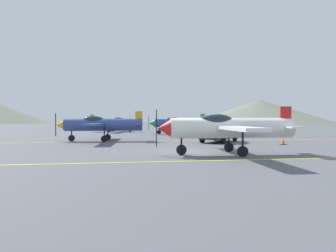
% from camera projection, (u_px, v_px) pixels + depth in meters
% --- Properties ---
extents(ground_plane, '(400.00, 400.00, 0.00)m').
position_uv_depth(ground_plane, '(192.00, 152.00, 16.32)').
color(ground_plane, '#54565B').
extents(apron_line_near, '(80.00, 0.16, 0.01)m').
position_uv_depth(apron_line_near, '(209.00, 161.00, 12.94)').
color(apron_line_near, yellow).
rests_on(apron_line_near, ground_plane).
extents(apron_line_far, '(80.00, 0.16, 0.01)m').
position_uv_depth(apron_line_far, '(170.00, 141.00, 24.68)').
color(apron_line_far, yellow).
rests_on(apron_line_far, ground_plane).
extents(airplane_near, '(7.60, 8.75, 2.63)m').
position_uv_depth(airplane_near, '(227.00, 127.00, 15.29)').
color(airplane_near, white).
rests_on(airplane_near, ground_plane).
extents(airplane_mid, '(7.62, 8.77, 2.63)m').
position_uv_depth(airplane_mid, '(100.00, 124.00, 24.72)').
color(airplane_mid, '#33478C').
rests_on(airplane_mid, ground_plane).
extents(airplane_far, '(7.57, 8.74, 2.63)m').
position_uv_depth(airplane_far, '(178.00, 123.00, 36.76)').
color(airplane_far, '#33478C').
rests_on(airplane_far, ground_plane).
extents(airplane_back, '(7.68, 8.77, 2.63)m').
position_uv_depth(airplane_back, '(114.00, 122.00, 42.89)').
color(airplane_back, white).
rests_on(airplane_back, ground_plane).
extents(car_sedan, '(4.13, 4.46, 1.62)m').
position_uv_depth(car_sedan, '(219.00, 132.00, 23.63)').
color(car_sedan, black).
rests_on(car_sedan, ground_plane).
extents(traffic_cone_front, '(0.36, 0.36, 0.59)m').
position_uv_depth(traffic_cone_front, '(283.00, 141.00, 21.28)').
color(traffic_cone_front, black).
rests_on(traffic_cone_front, ground_plane).
extents(hill_centerleft, '(78.70, 78.70, 13.25)m').
position_uv_depth(hill_centerleft, '(259.00, 111.00, 161.97)').
color(hill_centerleft, slate).
rests_on(hill_centerleft, ground_plane).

